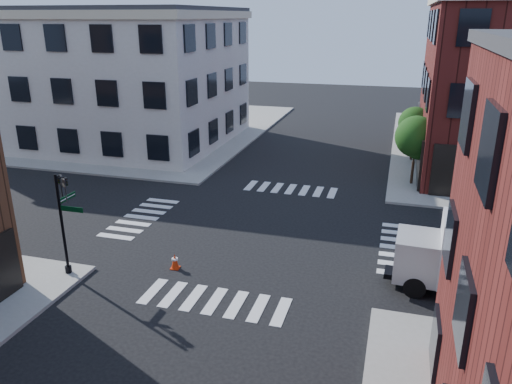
{
  "coord_description": "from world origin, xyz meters",
  "views": [
    {
      "loc": [
        6.32,
        -22.96,
        10.64
      ],
      "look_at": [
        -0.06,
        -0.92,
        2.5
      ],
      "focal_mm": 35.0,
      "sensor_mm": 36.0,
      "label": 1
    }
  ],
  "objects": [
    {
      "name": "sidewalk_nw",
      "position": [
        -21.0,
        21.0,
        0.07
      ],
      "size": [
        30.0,
        30.0,
        0.15
      ],
      "primitive_type": "cube",
      "color": "gray",
      "rests_on": "ground"
    },
    {
      "name": "signal_pole",
      "position": [
        -6.72,
        -6.68,
        2.86
      ],
      "size": [
        1.29,
        1.24,
        4.6
      ],
      "color": "black",
      "rests_on": "ground"
    },
    {
      "name": "building_nw",
      "position": [
        -19.0,
        16.0,
        5.5
      ],
      "size": [
        22.0,
        16.0,
        11.0
      ],
      "primitive_type": "cube",
      "color": "beige",
      "rests_on": "ground"
    },
    {
      "name": "box_truck",
      "position": [
        10.33,
        -3.67,
        1.69
      ],
      "size": [
        7.25,
        2.48,
        3.24
      ],
      "rotation": [
        0.0,
        0.0,
        -0.04
      ],
      "color": "silver",
      "rests_on": "ground"
    },
    {
      "name": "tree_near",
      "position": [
        7.56,
        9.98,
        3.16
      ],
      "size": [
        2.69,
        2.69,
        4.49
      ],
      "color": "black",
      "rests_on": "ground"
    },
    {
      "name": "tree_far",
      "position": [
        7.56,
        15.98,
        2.87
      ],
      "size": [
        2.43,
        2.43,
        4.07
      ],
      "color": "black",
      "rests_on": "ground"
    },
    {
      "name": "ground",
      "position": [
        0.0,
        0.0,
        0.0
      ],
      "size": [
        120.0,
        120.0,
        0.0
      ],
      "primitive_type": "plane",
      "color": "black",
      "rests_on": "ground"
    },
    {
      "name": "traffic_cone",
      "position": [
        -2.65,
        -4.93,
        0.34
      ],
      "size": [
        0.43,
        0.43,
        0.71
      ],
      "rotation": [
        0.0,
        0.0,
        0.12
      ],
      "color": "red",
      "rests_on": "ground"
    }
  ]
}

